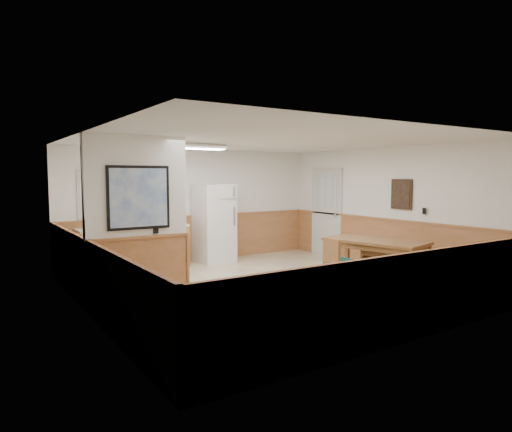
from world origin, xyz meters
TOP-DOWN VIEW (x-y plane):
  - ground at (0.00, 0.00)m, footprint 6.00×6.00m
  - ceiling at (0.00, 0.00)m, footprint 6.00×6.00m
  - back_wall at (0.00, 3.00)m, footprint 6.00×0.02m
  - right_wall at (3.00, 0.00)m, footprint 0.02×6.00m
  - left_wall at (-3.00, 0.00)m, footprint 0.02×6.00m
  - wainscot_back at (0.00, 2.98)m, footprint 6.00×0.04m
  - wainscot_right at (2.98, 0.00)m, footprint 0.04×6.00m
  - wainscot_left at (-2.98, 0.00)m, footprint 0.04×6.00m
  - partition_wall at (-2.25, 0.19)m, footprint 1.50×0.20m
  - kitchen_counter at (-1.21, 2.68)m, footprint 2.20×0.61m
  - exterior_door at (2.96, 1.90)m, footprint 0.07×1.02m
  - kitchen_window at (-2.10, 2.98)m, footprint 0.80×0.04m
  - wall_painting at (2.97, -0.30)m, footprint 0.04×0.50m
  - fluorescent_fixture at (-0.80, 1.30)m, footprint 1.20×0.30m
  - refrigerator at (0.31, 2.63)m, footprint 0.81×0.75m
  - dining_table at (1.92, -0.60)m, footprint 1.29×1.94m
  - dining_bench at (2.70, -0.56)m, footprint 0.67×1.71m
  - dining_chair at (0.96, -0.60)m, footprint 0.62×0.46m
  - fire_extinguisher at (-0.58, 2.64)m, footprint 0.12×0.12m
  - soap_bottle at (-2.18, 2.73)m, footprint 0.09×0.09m

SIDE VIEW (x-z plane):
  - ground at x=0.00m, z-range 0.00..0.00m
  - dining_bench at x=2.70m, z-range 0.12..0.57m
  - kitchen_counter at x=-1.21m, z-range -0.04..0.96m
  - dining_chair at x=0.96m, z-range 0.07..0.92m
  - wainscot_back at x=0.00m, z-range 0.00..1.00m
  - wainscot_right at x=2.98m, z-range 0.00..1.00m
  - wainscot_left at x=-2.98m, z-range 0.00..1.00m
  - dining_table at x=1.92m, z-range 0.28..1.03m
  - refrigerator at x=0.31m, z-range 0.00..1.73m
  - soap_bottle at x=-2.18m, z-range 0.90..1.13m
  - exterior_door at x=2.96m, z-range -0.02..2.13m
  - fire_extinguisher at x=-0.58m, z-range 0.87..1.34m
  - partition_wall at x=-2.25m, z-range -0.02..2.48m
  - back_wall at x=0.00m, z-range 0.00..2.50m
  - right_wall at x=3.00m, z-range 0.00..2.50m
  - left_wall at x=-3.00m, z-range 0.00..2.50m
  - kitchen_window at x=-2.10m, z-range 1.05..2.05m
  - wall_painting at x=2.97m, z-range 1.25..1.85m
  - fluorescent_fixture at x=-0.80m, z-range 2.40..2.49m
  - ceiling at x=0.00m, z-range 2.49..2.51m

